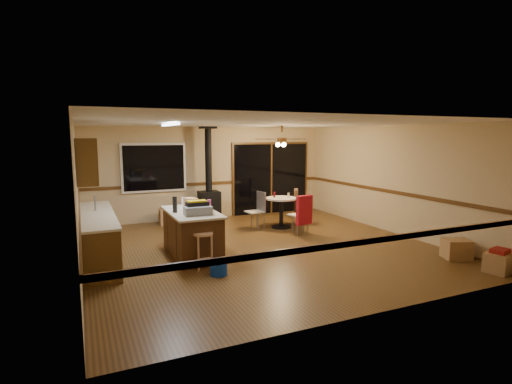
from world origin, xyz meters
TOP-DOWN VIEW (x-y plane):
  - floor at (0.00, 0.00)m, footprint 7.00×7.00m
  - ceiling at (0.00, 0.00)m, footprint 7.00×7.00m
  - wall_back at (0.00, 3.50)m, footprint 7.00×0.00m
  - wall_front at (0.00, -3.50)m, footprint 7.00×0.00m
  - wall_left at (-3.50, 0.00)m, footprint 0.00×7.00m
  - wall_right at (3.50, 0.00)m, footprint 0.00×7.00m
  - chair_rail at (0.00, 0.00)m, footprint 7.00×7.00m
  - window at (-1.60, 3.45)m, footprint 1.72×0.10m
  - sliding_door at (1.90, 3.45)m, footprint 2.52×0.10m
  - lower_cabinets at (-3.20, 0.50)m, footprint 0.60×3.00m
  - countertop at (-3.20, 0.50)m, footprint 0.64×3.04m
  - upper_cabinets at (-3.33, 0.70)m, footprint 0.35×2.00m
  - kitchen_island at (-1.50, 0.00)m, footprint 0.88×1.68m
  - wood_stove at (-0.20, 3.05)m, footprint 0.55×0.50m
  - ceiling_fan at (1.24, 1.50)m, footprint 0.24×0.24m
  - fluorescent_strip at (-1.80, 0.30)m, footprint 0.10×1.20m
  - toolbox_grey at (-1.49, -0.42)m, footprint 0.52×0.31m
  - toolbox_black at (-1.48, -0.31)m, footprint 0.41×0.22m
  - toolbox_yellow_lid at (-1.48, -0.31)m, footprint 0.35×0.19m
  - box_on_island at (-1.40, 0.42)m, footprint 0.25×0.32m
  - bottle_dark at (-1.82, 0.01)m, footprint 0.09×0.09m
  - bottle_pink at (-1.18, -0.13)m, footprint 0.07×0.07m
  - bottle_white at (-1.49, 0.72)m, footprint 0.07×0.07m
  - bar_stool at (-1.51, -0.79)m, footprint 0.36×0.36m
  - blue_bucket at (-1.38, -1.23)m, footprint 0.38×0.38m
  - dining_table at (1.24, 1.50)m, footprint 0.80×0.80m
  - glass_red at (1.09, 1.60)m, footprint 0.07×0.07m
  - glass_cream at (1.42, 1.45)m, footprint 0.06×0.06m
  - chair_left at (0.65, 1.61)m, footprint 0.45×0.45m
  - chair_near at (1.38, 0.62)m, footprint 0.50×0.53m
  - chair_right at (1.78, 1.64)m, footprint 0.61×0.59m
  - box_under_window at (-1.30, 3.10)m, footprint 0.53×0.44m
  - box_corner_a at (3.10, -3.07)m, footprint 0.52×0.47m
  - box_corner_b at (3.10, -2.22)m, footprint 0.58×0.55m
  - box_small_red at (3.10, -3.07)m, footprint 0.34×0.30m

SIDE VIEW (x-z plane):
  - floor at x=0.00m, z-range 0.00..0.00m
  - blue_bucket at x=-1.38m, z-range 0.00..0.25m
  - box_corner_a at x=3.10m, z-range 0.00..0.34m
  - box_corner_b at x=3.10m, z-range 0.00..0.38m
  - box_under_window at x=-1.30m, z-range 0.00..0.41m
  - bar_stool at x=-1.51m, z-range 0.00..0.65m
  - box_small_red at x=3.10m, z-range 0.34..0.42m
  - lower_cabinets at x=-3.20m, z-range 0.00..0.86m
  - kitchen_island at x=-1.50m, z-range 0.00..0.90m
  - dining_table at x=1.24m, z-range 0.14..0.92m
  - chair_left at x=0.65m, z-range 0.33..0.85m
  - chair_near at x=1.38m, z-range 0.25..0.95m
  - chair_right at x=1.78m, z-range 0.25..0.95m
  - wood_stove at x=-0.20m, z-range -0.53..1.99m
  - glass_cream at x=1.42m, z-range 0.78..0.90m
  - glass_red at x=1.09m, z-range 0.78..0.93m
  - countertop at x=-3.20m, z-range 0.86..0.90m
  - toolbox_grey at x=-1.49m, z-range 0.90..1.06m
  - bottle_white at x=-1.49m, z-range 0.90..1.07m
  - box_on_island at x=-1.40m, z-range 0.90..1.09m
  - chair_rail at x=0.00m, z-range 0.96..1.04m
  - bottle_pink at x=-1.18m, z-range 0.90..1.12m
  - toolbox_black at x=-1.48m, z-range 0.90..1.13m
  - sliding_door at x=1.90m, z-range 0.00..2.10m
  - bottle_dark at x=-1.82m, z-range 0.90..1.20m
  - toolbox_yellow_lid at x=-1.48m, z-range 1.13..1.15m
  - wall_back at x=0.00m, z-range -2.20..4.80m
  - wall_front at x=0.00m, z-range -2.20..4.80m
  - wall_left at x=-3.50m, z-range -2.20..4.80m
  - wall_right at x=3.50m, z-range -2.20..4.80m
  - window at x=-1.60m, z-range 0.84..2.16m
  - upper_cabinets at x=-3.33m, z-range 1.50..2.30m
  - ceiling_fan at x=1.24m, z-range 1.94..2.49m
  - fluorescent_strip at x=-1.80m, z-range 2.54..2.58m
  - ceiling at x=0.00m, z-range 2.60..2.60m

